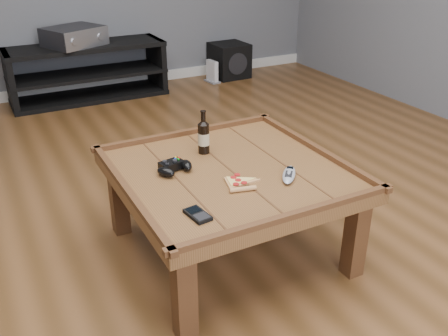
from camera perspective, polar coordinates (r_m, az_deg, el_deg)
name	(u,v)px	position (r m, az deg, el deg)	size (l,w,h in m)	color
ground	(229,250)	(2.52, 0.59, -9.38)	(6.00, 6.00, 0.00)	#4E3016
baseboard	(84,86)	(5.10, -15.69, 8.97)	(5.00, 0.02, 0.10)	silver
coffee_table	(229,181)	(2.32, 0.63, -1.48)	(1.03, 1.03, 0.48)	brown
media_console	(88,72)	(4.82, -15.30, 10.50)	(1.40, 0.45, 0.50)	black
beer_bottle	(204,136)	(2.43, -2.35, 3.66)	(0.06, 0.06, 0.22)	black
game_controller	(174,167)	(2.27, -5.70, 0.12)	(0.19, 0.14, 0.05)	black
pizza_slice	(239,183)	(2.16, 1.70, -1.70)	(0.17, 0.23, 0.02)	tan
smartphone	(198,215)	(1.93, -3.03, -5.34)	(0.08, 0.13, 0.02)	black
remote_control	(289,175)	(2.23, 7.43, -0.75)	(0.16, 0.17, 0.03)	#9A9EA7
av_receiver	(74,36)	(4.72, -16.75, 14.22)	(0.58, 0.54, 0.16)	black
subwoofer	(229,60)	(5.39, 0.60, 12.21)	(0.37, 0.37, 0.35)	black
game_console	(212,72)	(5.21, -1.35, 10.87)	(0.12, 0.19, 0.22)	slate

